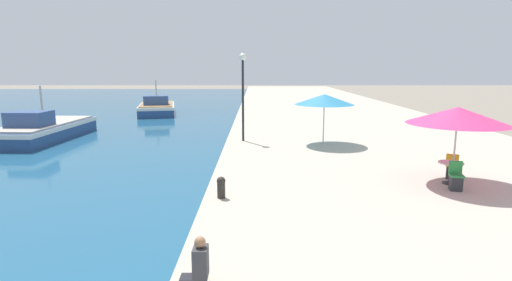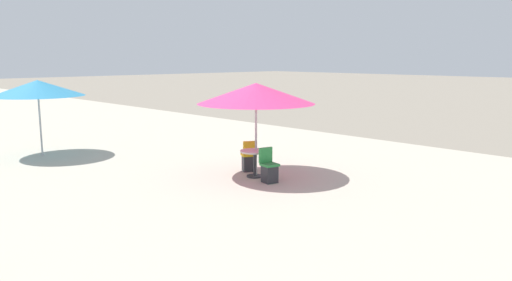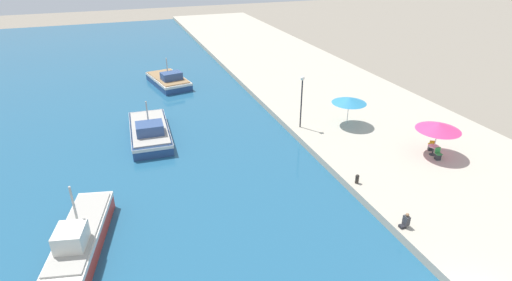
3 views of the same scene
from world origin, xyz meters
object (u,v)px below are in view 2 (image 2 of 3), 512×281
object	(u,v)px
cafe_umbrella_pink	(256,93)
cafe_chair_left	(249,160)
cafe_table	(255,158)
cafe_chair_right	(269,170)
cafe_umbrella_white	(38,88)

from	to	relation	value
cafe_umbrella_pink	cafe_chair_left	world-z (taller)	cafe_umbrella_pink
cafe_table	cafe_chair_left	size ratio (longest dim) A/B	0.88
cafe_chair_left	cafe_chair_right	world-z (taller)	same
cafe_umbrella_pink	cafe_table	size ratio (longest dim) A/B	4.02
cafe_umbrella_pink	cafe_umbrella_white	xyz separation A→B (m)	(-3.17, 7.02, -0.03)
cafe_umbrella_pink	cafe_chair_left	size ratio (longest dim) A/B	3.53
cafe_umbrella_white	cafe_chair_left	xyz separation A→B (m)	(3.43, -6.45, -1.94)
cafe_umbrella_white	cafe_chair_left	size ratio (longest dim) A/B	3.26
cafe_umbrella_white	cafe_chair_right	size ratio (longest dim) A/B	3.26
cafe_table	cafe_umbrella_white	bearing A→B (deg)	113.47
cafe_umbrella_pink	cafe_chair_right	size ratio (longest dim) A/B	3.53
cafe_chair_right	cafe_chair_left	bearing A→B (deg)	-99.21
cafe_umbrella_pink	cafe_umbrella_white	size ratio (longest dim) A/B	1.08
cafe_umbrella_pink	cafe_umbrella_white	distance (m)	7.70
cafe_umbrella_white	cafe_chair_left	world-z (taller)	cafe_umbrella_white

